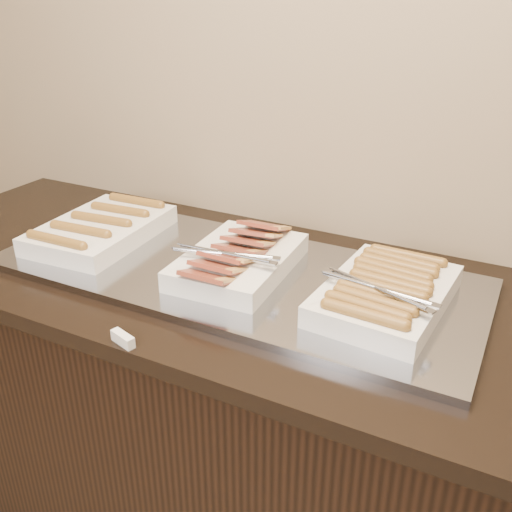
{
  "coord_description": "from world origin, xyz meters",
  "views": [
    {
      "loc": [
        0.63,
        1.04,
        1.56
      ],
      "look_at": [
        0.06,
        2.13,
        0.97
      ],
      "focal_mm": 40.0,
      "sensor_mm": 36.0,
      "label": 1
    }
  ],
  "objects_px": {
    "warming_tray": "(234,273)",
    "dish_right": "(385,292)",
    "dish_left": "(101,229)",
    "dish_center": "(238,259)",
    "counter": "(236,417)"
  },
  "relations": [
    {
      "from": "dish_left",
      "to": "dish_center",
      "type": "distance_m",
      "value": 0.43
    },
    {
      "from": "counter",
      "to": "warming_tray",
      "type": "bearing_deg",
      "value": 0.0
    },
    {
      "from": "warming_tray",
      "to": "dish_left",
      "type": "bearing_deg",
      "value": -180.0
    },
    {
      "from": "dish_left",
      "to": "dish_center",
      "type": "xyz_separation_m",
      "value": [
        0.43,
        -0.0,
        0.0
      ]
    },
    {
      "from": "dish_center",
      "to": "counter",
      "type": "bearing_deg",
      "value": 162.01
    },
    {
      "from": "dish_right",
      "to": "counter",
      "type": "bearing_deg",
      "value": -176.56
    },
    {
      "from": "dish_center",
      "to": "dish_right",
      "type": "bearing_deg",
      "value": -2.89
    },
    {
      "from": "dish_left",
      "to": "warming_tray",
      "type": "bearing_deg",
      "value": -3.34
    },
    {
      "from": "dish_left",
      "to": "dish_right",
      "type": "bearing_deg",
      "value": -3.6
    },
    {
      "from": "warming_tray",
      "to": "dish_right",
      "type": "distance_m",
      "value": 0.38
    },
    {
      "from": "counter",
      "to": "dish_left",
      "type": "bearing_deg",
      "value": -180.0
    },
    {
      "from": "warming_tray",
      "to": "dish_right",
      "type": "height_order",
      "value": "dish_right"
    },
    {
      "from": "warming_tray",
      "to": "dish_left",
      "type": "distance_m",
      "value": 0.42
    },
    {
      "from": "counter",
      "to": "dish_center",
      "type": "distance_m",
      "value": 0.5
    },
    {
      "from": "warming_tray",
      "to": "counter",
      "type": "bearing_deg",
      "value": 180.0
    }
  ]
}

